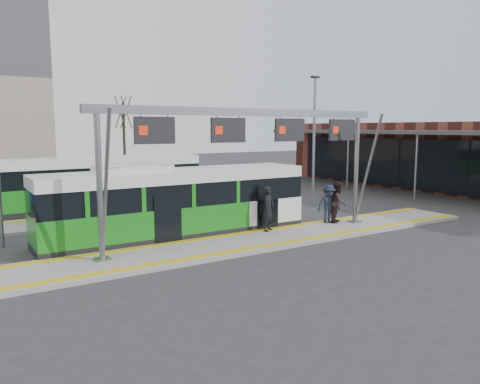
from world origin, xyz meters
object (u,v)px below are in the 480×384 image
object	(u,v)px
hero_bus	(177,203)
passenger_c	(328,204)
gantry	(254,135)
passenger_b	(338,202)
passenger_a	(268,209)

from	to	relation	value
hero_bus	passenger_c	world-z (taller)	hero_bus
gantry	passenger_b	size ratio (longest dim) A/B	6.71
passenger_a	passenger_b	world-z (taller)	passenger_a
passenger_a	passenger_b	bearing A→B (deg)	-35.77
passenger_b	hero_bus	bearing A→B (deg)	129.50
gantry	passenger_c	xyz separation A→B (m)	(4.63, 0.57, -3.24)
gantry	passenger_b	bearing A→B (deg)	5.00
gantry	passenger_b	xyz separation A→B (m)	(5.13, 0.45, -3.18)
gantry	hero_bus	bearing A→B (deg)	134.33
gantry	hero_bus	world-z (taller)	gantry
gantry	passenger_a	world-z (taller)	gantry
hero_bus	passenger_b	size ratio (longest dim) A/B	5.91
hero_bus	gantry	bearing A→B (deg)	-45.33
hero_bus	passenger_a	xyz separation A→B (m)	(3.56, -1.66, -0.31)
gantry	passenger_a	distance (m)	3.48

